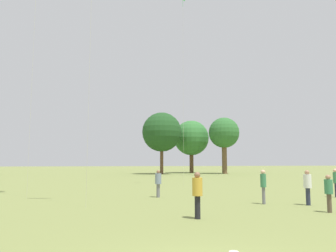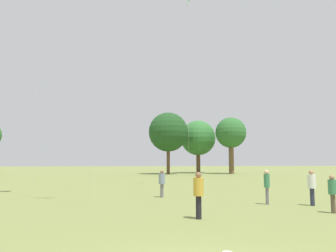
{
  "view_description": "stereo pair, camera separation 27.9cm",
  "coord_description": "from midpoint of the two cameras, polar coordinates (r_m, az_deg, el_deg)",
  "views": [
    {
      "loc": [
        -2.03,
        -5.91,
        2.2
      ],
      "look_at": [
        0.11,
        5.14,
        3.42
      ],
      "focal_mm": 35.0,
      "sensor_mm": 36.0,
      "label": 1
    },
    {
      "loc": [
        -1.75,
        -5.96,
        2.2
      ],
      "look_at": [
        0.11,
        5.14,
        3.42
      ],
      "focal_mm": 35.0,
      "sensor_mm": 36.0,
      "label": 2
    }
  ],
  "objects": [
    {
      "name": "distant_tree_3",
      "position": [
        63.86,
        5.38,
        -2.1
      ],
      "size": [
        6.75,
        6.75,
        10.15
      ],
      "color": "brown",
      "rests_on": "ground"
    },
    {
      "name": "person_standing_3",
      "position": [
        17.97,
        17.26,
        -9.49
      ],
      "size": [
        0.39,
        0.39,
        1.77
      ],
      "rotation": [
        0.0,
        0.0,
        1.94
      ],
      "color": "slate",
      "rests_on": "ground"
    },
    {
      "name": "person_standing_4",
      "position": [
        18.25,
        24.16,
        -9.29
      ],
      "size": [
        0.55,
        0.55,
        1.76
      ],
      "rotation": [
        0.0,
        0.0,
        0.93
      ],
      "color": "#282D42",
      "rests_on": "ground"
    },
    {
      "name": "person_standing_2",
      "position": [
        16.05,
        27.17,
        -9.94
      ],
      "size": [
        0.49,
        0.49,
        1.62
      ],
      "rotation": [
        0.0,
        0.0,
        4.02
      ],
      "color": "brown",
      "rests_on": "ground"
    },
    {
      "name": "person_standing_0",
      "position": [
        12.98,
        5.96,
        -11.19
      ],
      "size": [
        0.51,
        0.51,
        1.79
      ],
      "rotation": [
        0.0,
        0.0,
        3.51
      ],
      "color": "black",
      "rests_on": "ground"
    },
    {
      "name": "person_standing_5",
      "position": [
        20.52,
        -0.67,
        -9.59
      ],
      "size": [
        0.47,
        0.47,
        1.67
      ],
      "rotation": [
        0.0,
        0.0,
        1.31
      ],
      "color": "slate",
      "rests_on": "ground"
    },
    {
      "name": "distant_tree_2",
      "position": [
        57.89,
        0.18,
        -1.08
      ],
      "size": [
        6.95,
        6.95,
        10.86
      ],
      "color": "brown",
      "rests_on": "ground"
    },
    {
      "name": "distant_tree_1",
      "position": [
        60.44,
        11.01,
        -1.24
      ],
      "size": [
        5.54,
        5.54,
        10.19
      ],
      "color": "brown",
      "rests_on": "ground"
    }
  ]
}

